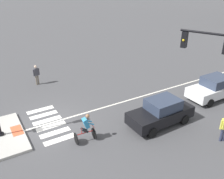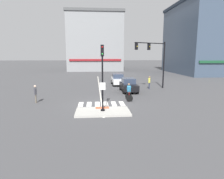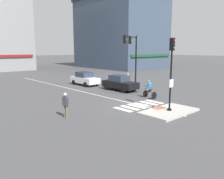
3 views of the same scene
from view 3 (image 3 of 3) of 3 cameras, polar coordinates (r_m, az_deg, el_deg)
ground_plane at (r=18.23m, az=7.14°, el=-4.02°), size 300.00×300.00×0.00m
traffic_island at (r=16.65m, az=14.16°, el=-5.34°), size 4.19×2.41×0.15m
tactile_pad_front at (r=17.10m, az=11.79°, el=-4.57°), size 1.10×0.60×0.01m
signal_pole at (r=16.12m, az=14.66°, el=5.30°), size 0.44×0.38×5.02m
crosswalk_stripe_a at (r=16.94m, az=2.76°, el=-5.03°), size 0.44×1.80×0.01m
crosswalk_stripe_b at (r=17.46m, az=4.53°, el=-4.59°), size 0.44×1.80×0.01m
crosswalk_stripe_c at (r=18.00m, az=6.18°, el=-4.17°), size 0.44×1.80×0.01m
crosswalk_stripe_d at (r=18.55m, az=7.74°, el=-3.77°), size 0.44×1.80×0.01m
crosswalk_stripe_e at (r=19.12m, az=9.21°, el=-3.39°), size 0.44×1.80×0.01m
crosswalk_stripe_f at (r=19.70m, az=10.59°, el=-3.04°), size 0.44×1.80×0.01m
lane_centre_line at (r=25.75m, az=-9.89°, el=0.06°), size 0.14×28.00×0.01m
traffic_light_mast at (r=28.08m, az=5.19°, el=9.76°), size 4.53×2.40×6.13m
building_corner_left at (r=56.87m, az=2.07°, el=13.98°), size 14.74×19.89×16.58m
car_black_eastbound_mid at (r=24.61m, az=1.99°, el=1.64°), size 1.90×4.13×1.64m
car_white_eastbound_far at (r=28.48m, az=-6.86°, el=2.73°), size 1.85×4.10×1.64m
cyclist at (r=20.95m, az=9.36°, el=0.20°), size 0.73×1.13×1.68m
pedestrian_at_curb_left at (r=14.96m, az=-11.60°, el=-3.39°), size 0.29×0.54×1.67m
pedestrian_waiting_far_side at (r=28.01m, az=3.94°, el=3.00°), size 0.34×0.51×1.67m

